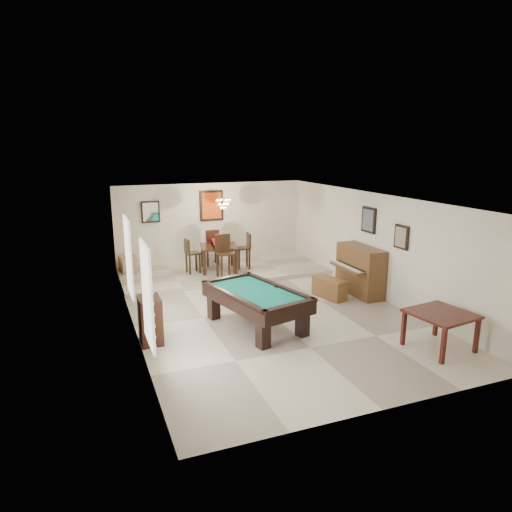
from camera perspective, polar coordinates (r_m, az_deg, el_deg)
ground_plane at (r=10.79m, az=1.16°, el=-6.70°), size 6.00×9.00×0.02m
wall_back at (r=14.58m, az=-5.57°, el=3.97°), size 6.00×0.04×2.60m
wall_front at (r=6.67m, az=16.27°, el=-8.49°), size 6.00×0.04×2.60m
wall_left at (r=9.70m, az=-15.42°, el=-1.45°), size 0.04×9.00×2.60m
wall_right at (r=11.85m, az=14.73°, el=1.31°), size 0.04×9.00×2.60m
ceiling at (r=10.18m, az=1.23°, el=7.20°), size 6.00×9.00×0.04m
dining_step at (r=13.68m, az=-4.02°, el=-1.98°), size 6.00×2.50×0.12m
window_left_front at (r=7.58m, az=-13.44°, el=-4.79°), size 0.06×1.00×1.70m
window_left_rear at (r=10.26m, az=-15.66°, el=-0.07°), size 0.06×1.00×1.70m
pool_table at (r=9.66m, az=-0.01°, el=-6.66°), size 1.81×2.59×0.78m
square_table at (r=9.34m, az=21.97°, el=-8.65°), size 1.18×1.18×0.72m
upright_piano at (r=11.91m, az=12.31°, el=-1.84°), size 0.84×1.50×1.25m
piano_bench at (r=11.62m, az=9.15°, el=-3.98°), size 0.57×0.98×0.51m
apothecary_chest at (r=9.14m, az=-13.08°, el=-7.81°), size 0.41×0.61×0.91m
dining_table at (r=13.53m, az=-4.69°, el=-0.01°), size 1.23×1.23×0.87m
flower_vase at (r=13.40m, az=-4.74°, el=2.33°), size 0.18×0.18×0.26m
dining_chair_south at (r=12.73m, az=-3.86°, el=-0.08°), size 0.47×0.47×1.21m
dining_chair_north at (r=14.16m, az=-5.61°, el=1.14°), size 0.43×0.43×1.13m
dining_chair_west at (r=13.34m, az=-7.90°, el=0.02°), size 0.41×0.41×1.01m
dining_chair_east at (r=13.69m, az=-1.64°, el=0.64°), size 0.44×0.44×1.08m
corner_bench at (r=13.84m, az=-15.72°, el=-1.00°), size 0.51×0.59×0.48m
chandelier at (r=13.22m, az=-4.12°, el=6.93°), size 0.44×0.44×0.60m
back_painting at (r=14.45m, az=-5.58°, el=6.29°), size 0.75×0.06×0.95m
back_mirror at (r=14.08m, az=-13.07°, el=5.39°), size 0.55×0.06×0.65m
right_picture_upper at (r=11.96m, az=13.92°, el=4.40°), size 0.06×0.55×0.65m
right_picture_lower at (r=10.97m, az=17.73°, el=2.27°), size 0.06×0.45×0.55m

